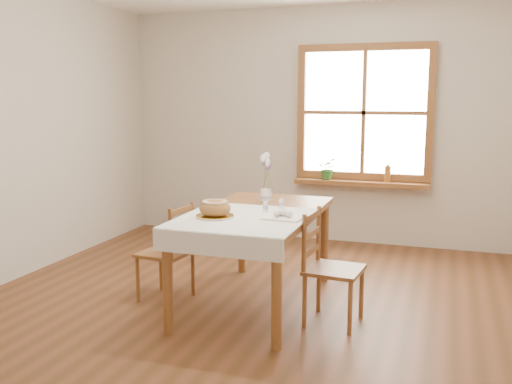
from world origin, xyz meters
TOP-DOWN VIEW (x-y plane):
  - ground at (0.00, 0.00)m, footprint 5.00×5.00m
  - room_walls at (0.00, 0.00)m, footprint 4.60×5.10m
  - window at (0.50, 2.47)m, footprint 1.46×0.08m
  - window_sill at (0.50, 2.40)m, footprint 1.46×0.20m
  - dining_table at (0.00, 0.30)m, footprint 0.90×1.60m
  - table_linen at (0.00, -0.00)m, footprint 0.91×0.99m
  - chair_left at (-0.73, 0.17)m, footprint 0.43×0.41m
  - chair_right at (0.66, 0.11)m, footprint 0.44×0.42m
  - bread_plate at (-0.20, -0.05)m, footprint 0.32×0.32m
  - bread_loaf at (-0.20, -0.05)m, footprint 0.23×0.23m
  - egg_napkin at (0.29, 0.07)m, footprint 0.29×0.25m
  - eggs at (0.29, 0.07)m, footprint 0.23×0.21m
  - salt_shaker at (0.09, 0.26)m, footprint 0.05×0.05m
  - pepper_shaker at (0.17, 0.42)m, footprint 0.05×0.05m
  - flower_vase at (-0.05, 0.70)m, footprint 0.10×0.10m
  - lavender_bouquet at (-0.05, 0.70)m, footprint 0.16×0.16m
  - potted_plant at (0.13, 2.40)m, footprint 0.22×0.24m
  - amber_bottle at (0.78, 2.40)m, footprint 0.08×0.08m

SIDE VIEW (x-z plane):
  - ground at x=0.00m, z-range 0.00..0.00m
  - chair_left at x=-0.73m, z-range 0.00..0.79m
  - chair_right at x=0.66m, z-range 0.00..0.82m
  - dining_table at x=0.00m, z-range 0.29..1.04m
  - window_sill at x=0.50m, z-range 0.66..0.71m
  - table_linen at x=0.00m, z-range 0.75..0.76m
  - egg_napkin at x=0.29m, z-range 0.76..0.77m
  - bread_plate at x=-0.20m, z-range 0.76..0.77m
  - eggs at x=0.29m, z-range 0.77..0.82m
  - flower_vase at x=-0.05m, z-range 0.75..0.85m
  - salt_shaker at x=0.09m, z-range 0.76..0.84m
  - pepper_shaker at x=0.17m, z-range 0.76..0.84m
  - potted_plant at x=0.13m, z-range 0.71..0.90m
  - amber_bottle at x=0.78m, z-range 0.71..0.91m
  - bread_loaf at x=-0.20m, z-range 0.77..0.90m
  - lavender_bouquet at x=-0.05m, z-range 0.85..1.15m
  - window at x=0.50m, z-range 0.72..2.18m
  - room_walls at x=0.00m, z-range 0.38..3.03m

